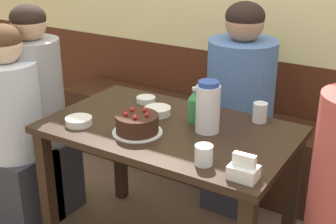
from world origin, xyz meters
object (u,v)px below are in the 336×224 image
bowl_soup_white (158,111)px  bowl_rice_small (79,121)px  water_pitcher (208,107)px  birthday_cake (137,124)px  person_teal_shirt (239,109)px  napkin_holder (244,170)px  soju_bottle (195,106)px  glass_water_tall (204,155)px  bowl_side_dish (146,100)px  glass_tumbler_short (260,112)px  bench_seat (235,150)px  person_pale_blue_shirt (15,136)px  person_grey_tee (40,121)px

bowl_soup_white → bowl_rice_small: bearing=-130.2°
water_pitcher → bowl_rice_small: water_pitcher is taller
birthday_cake → person_teal_shirt: size_ratio=0.19×
person_teal_shirt → birthday_cake: bearing=-14.2°
napkin_holder → bowl_rice_small: 0.87m
soju_bottle → glass_water_tall: bearing=-56.6°
birthday_cake → napkin_holder: birthday_cake is taller
napkin_holder → glass_water_tall: napkin_holder is taller
bowl_side_dish → glass_tumbler_short: glass_tumbler_short is taller
bench_seat → bowl_side_dish: 0.84m
water_pitcher → person_pale_blue_shirt: size_ratio=0.21×
bench_seat → glass_tumbler_short: (0.34, -0.55, 0.54)m
bench_seat → birthday_cake: bearing=-95.2°
bowl_rice_small → glass_tumbler_short: (0.72, 0.49, 0.03)m
water_pitcher → bowl_rice_small: bearing=-155.3°
water_pitcher → person_grey_tee: (-1.02, -0.08, -0.27)m
bowl_soup_white → glass_water_tall: glass_water_tall is taller
napkin_holder → bowl_rice_small: (-0.87, 0.06, -0.02)m
bowl_soup_white → person_teal_shirt: (0.23, 0.52, -0.12)m
bench_seat → soju_bottle: size_ratio=14.86×
bench_seat → soju_bottle: bearing=-84.1°
water_pitcher → glass_water_tall: (0.13, -0.29, -0.08)m
soju_bottle → person_teal_shirt: bearing=86.7°
glass_water_tall → person_teal_shirt: bearing=103.7°
bowl_rice_small → bowl_side_dish: 0.43m
bench_seat → water_pitcher: size_ratio=10.74×
person_pale_blue_shirt → soju_bottle: bearing=19.8°
glass_tumbler_short → person_teal_shirt: (-0.24, 0.33, -0.15)m
glass_water_tall → birthday_cake: bearing=164.8°
bowl_soup_white → glass_water_tall: bearing=-38.0°
glass_tumbler_short → person_grey_tee: bearing=-165.4°
glass_water_tall → glass_tumbler_short: 0.53m
birthday_cake → glass_water_tall: size_ratio=2.81×
glass_water_tall → soju_bottle: bearing=123.4°
water_pitcher → glass_tumbler_short: size_ratio=2.54×
soju_bottle → bowl_rice_small: size_ratio=1.37×
napkin_holder → person_grey_tee: (-1.34, 0.24, -0.19)m
water_pitcher → glass_water_tall: water_pitcher is taller
water_pitcher → birthday_cake: bearing=-144.9°
glass_tumbler_short → person_teal_shirt: 0.44m
bench_seat → bowl_side_dish: bearing=-113.9°
bowl_side_dish → person_pale_blue_shirt: 0.74m
glass_tumbler_short → person_pale_blue_shirt: person_pale_blue_shirt is taller
birthday_cake → person_grey_tee: bearing=172.1°
soju_bottle → napkin_holder: (0.42, -0.38, -0.04)m
person_grey_tee → soju_bottle: bearing=9.0°
person_teal_shirt → bench_seat: bearing=-154.7°
birthday_cake → bowl_soup_white: (-0.04, 0.23, -0.02)m
soju_bottle → person_pale_blue_shirt: 1.01m
bowl_side_dish → person_teal_shirt: (0.38, 0.40, -0.12)m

